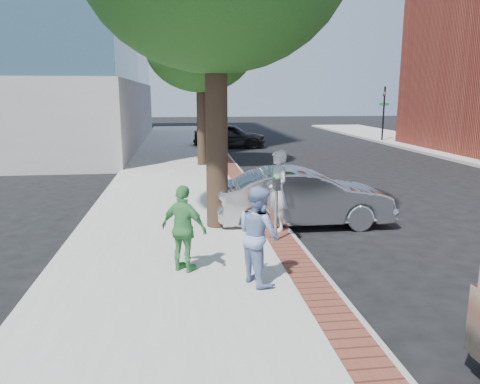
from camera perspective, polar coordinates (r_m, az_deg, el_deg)
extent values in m
plane|color=black|center=(9.80, 1.70, -7.85)|extent=(120.00, 120.00, 0.00)
cube|color=#9E9991|center=(17.41, -7.30, 1.09)|extent=(5.00, 60.00, 0.15)
cube|color=brown|center=(17.53, -0.10, 1.53)|extent=(0.60, 60.00, 0.01)
cube|color=gray|center=(17.59, 1.03, 1.30)|extent=(0.10, 60.00, 0.15)
cylinder|color=black|center=(31.23, -2.98, 9.30)|extent=(0.12, 0.12, 3.80)
imported|color=black|center=(31.20, -3.01, 11.31)|extent=(0.18, 0.15, 0.90)
cube|color=#1E7238|center=(31.21, -3.00, 10.58)|extent=(0.70, 0.03, 0.18)
cylinder|color=black|center=(34.12, 17.09, 9.02)|extent=(0.12, 0.12, 3.80)
imported|color=black|center=(34.10, 17.20, 10.86)|extent=(0.18, 0.15, 0.90)
cube|color=#1E7238|center=(34.10, 17.16, 10.19)|extent=(0.70, 0.03, 0.18)
cylinder|color=black|center=(11.08, -2.85, 6.91)|extent=(0.52, 0.52, 4.40)
cylinder|color=black|center=(21.17, -4.73, 8.51)|extent=(0.40, 0.40, 3.85)
ellipsoid|color=#134415|center=(21.23, -4.89, 17.29)|extent=(4.80, 4.80, 3.94)
cylinder|color=gray|center=(10.17, 4.42, -2.86)|extent=(0.07, 0.07, 1.15)
cube|color=#2D3030|center=(9.93, 4.58, 0.89)|extent=(0.12, 0.14, 0.24)
cube|color=#2D3030|center=(10.10, 4.38, 1.08)|extent=(0.12, 0.14, 0.24)
sphere|color=#3F8C4C|center=(9.90, 4.60, 1.74)|extent=(0.11, 0.11, 0.11)
sphere|color=#3F8C4C|center=(10.07, 4.39, 1.92)|extent=(0.11, 0.11, 0.11)
imported|color=#BCBCC1|center=(10.91, 4.61, 0.17)|extent=(0.61, 0.78, 1.90)
imported|color=#7C94C0|center=(7.89, 2.28, -5.23)|extent=(0.90, 0.99, 1.68)
imported|color=#45984D|center=(8.44, -6.84, -4.48)|extent=(0.98, 0.85, 1.59)
imported|color=#A5A7AC|center=(11.96, 7.69, -0.66)|extent=(4.45, 1.59, 1.46)
imported|color=black|center=(29.32, -1.28, 6.90)|extent=(4.65, 2.37, 1.52)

